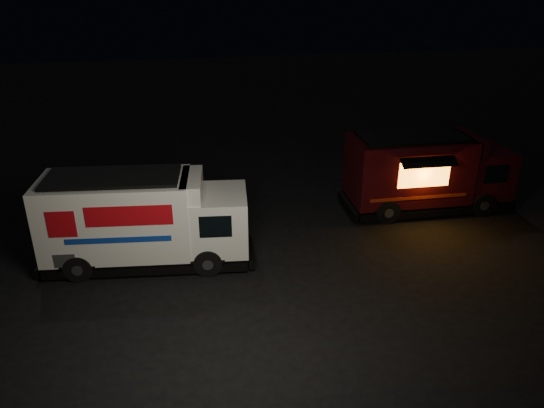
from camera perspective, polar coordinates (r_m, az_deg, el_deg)
The scene contains 3 objects.
ground at distance 15.49m, azimuth -4.91°, elevation -8.60°, with size 80.00×80.00×0.00m, color black.
white_truck at distance 16.31m, azimuth -13.33°, elevation -1.62°, with size 6.33×2.16×2.87m, color silver, non-canonical shape.
red_truck at distance 20.34m, azimuth 16.49°, elevation 3.36°, with size 6.20×2.28×2.89m, color #370A0E, non-canonical shape.
Camera 1 is at (-1.10, -12.93, 8.46)m, focal length 35.00 mm.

